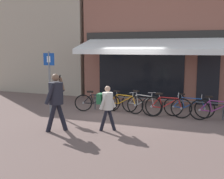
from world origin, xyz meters
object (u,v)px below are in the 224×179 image
object	(u,v)px
bicycle_blue	(189,107)
pedestrian_child	(107,103)
bicycle_black	(97,102)
pedestrian_adult	(56,97)
bicycle_silver	(141,104)
bicycle_purple	(217,110)
bicycle_red	(166,107)
bicycle_orange	(122,103)
parking_sign	(49,76)

from	to	relation	value
bicycle_blue	pedestrian_child	size ratio (longest dim) A/B	1.31
bicycle_black	pedestrian_adult	distance (m)	2.82
bicycle_silver	pedestrian_adult	world-z (taller)	pedestrian_adult
bicycle_purple	pedestrian_adult	world-z (taller)	pedestrian_adult
bicycle_blue	bicycle_red	bearing A→B (deg)	-157.01
bicycle_blue	bicycle_orange	bearing A→B (deg)	-179.74
bicycle_orange	bicycle_blue	xyz separation A→B (m)	(2.40, 0.11, 0.01)
bicycle_red	pedestrian_adult	bearing A→B (deg)	-139.41
bicycle_orange	bicycle_red	size ratio (longest dim) A/B	1.00
bicycle_black	bicycle_orange	size ratio (longest dim) A/B	0.96
bicycle_black	bicycle_blue	xyz separation A→B (m)	(3.33, 0.32, 0.01)
pedestrian_adult	parking_sign	size ratio (longest dim) A/B	0.74
bicycle_purple	pedestrian_adult	bearing A→B (deg)	-145.75
bicycle_silver	pedestrian_adult	distance (m)	3.48
bicycle_blue	bicycle_black	bearing A→B (deg)	-176.83
bicycle_purple	parking_sign	world-z (taller)	parking_sign
bicycle_black	bicycle_red	xyz separation A→B (m)	(2.61, -0.02, 0.03)
bicycle_orange	parking_sign	xyz separation A→B (m)	(-2.42, -1.10, 1.04)
pedestrian_adult	bicycle_black	bearing A→B (deg)	77.77
bicycle_purple	pedestrian_child	world-z (taller)	pedestrian_child
bicycle_red	bicycle_blue	xyz separation A→B (m)	(0.72, 0.34, -0.02)
pedestrian_adult	bicycle_silver	bearing A→B (deg)	48.86
bicycle_orange	bicycle_black	bearing A→B (deg)	-156.48
pedestrian_child	bicycle_black	bearing A→B (deg)	117.77
bicycle_blue	bicycle_silver	bearing A→B (deg)	-178.34
pedestrian_child	parking_sign	size ratio (longest dim) A/B	0.58
bicycle_black	pedestrian_adult	world-z (taller)	pedestrian_adult
bicycle_orange	bicycle_silver	world-z (taller)	bicycle_silver
bicycle_orange	bicycle_red	world-z (taller)	bicycle_red
bicycle_silver	pedestrian_child	bearing A→B (deg)	-82.78
bicycle_black	pedestrian_child	world-z (taller)	pedestrian_child
bicycle_silver	pedestrian_child	world-z (taller)	pedestrian_child
bicycle_orange	bicycle_red	bearing A→B (deg)	2.74
bicycle_silver	bicycle_red	size ratio (longest dim) A/B	0.98
bicycle_red	bicycle_purple	size ratio (longest dim) A/B	0.97
parking_sign	bicycle_blue	bearing A→B (deg)	14.10
bicycle_black	parking_sign	xyz separation A→B (m)	(-1.50, -0.89, 1.04)
bicycle_red	parking_sign	world-z (taller)	parking_sign
bicycle_silver	bicycle_red	xyz separation A→B (m)	(0.95, -0.22, 0.01)
bicycle_silver	bicycle_purple	bearing A→B (deg)	12.64
bicycle_black	parking_sign	bearing A→B (deg)	-170.47
bicycle_red	bicycle_purple	xyz separation A→B (m)	(1.65, 0.03, -0.01)
bicycle_blue	pedestrian_child	distance (m)	3.27
bicycle_black	bicycle_blue	size ratio (longest dim) A/B	0.95
bicycle_orange	bicycle_silver	size ratio (longest dim) A/B	1.02
bicycle_silver	bicycle_purple	distance (m)	2.60
bicycle_black	bicycle_orange	xyz separation A→B (m)	(0.92, 0.21, 0.00)
bicycle_black	pedestrian_child	distance (m)	2.55
bicycle_purple	bicycle_blue	bearing A→B (deg)	163.51
bicycle_black	bicycle_purple	xyz separation A→B (m)	(4.26, 0.01, 0.02)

